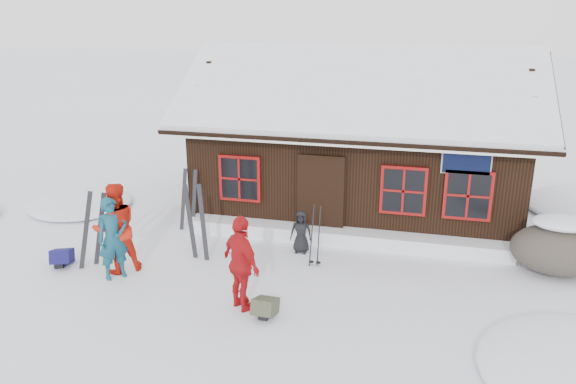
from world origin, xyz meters
name	(u,v)px	position (x,y,z in m)	size (l,w,h in m)	color
ground	(254,278)	(0.00, 0.00, 0.00)	(120.00, 120.00, 0.00)	white
mountain_hut	(360,151)	(1.50, 4.98, 1.58)	(8.90, 6.09, 4.42)	black
snow_drift	(344,236)	(1.50, 2.25, 0.17)	(7.60, 0.60, 0.35)	white
snow_mounds	(347,250)	(1.65, 1.86, 0.00)	(20.60, 13.20, 0.48)	white
skier_teal	(113,238)	(-2.77, -0.63, 0.86)	(0.63, 0.41, 1.72)	navy
skier_orange_left	(116,228)	(-2.86, -0.35, 0.96)	(0.94, 0.73, 1.93)	red
skier_orange_right	(242,264)	(0.15, -1.20, 0.90)	(1.06, 0.44, 1.81)	#B71217
skier_crouched	(301,232)	(0.64, 1.51, 0.50)	(0.49, 0.32, 0.99)	black
boulder	(558,248)	(6.04, 1.78, 0.56)	(1.90, 1.43, 1.12)	#4E463E
ski_pair_left	(93,230)	(-3.48, -0.24, 0.82)	(0.66, 0.37, 1.71)	black
ski_pair_mid	(197,223)	(-1.48, 0.62, 0.84)	(0.52, 0.09, 1.78)	black
ski_pair_right	(189,200)	(-2.37, 2.20, 0.76)	(0.52, 0.18, 1.62)	black
ski_poles	(315,237)	(1.09, 0.89, 0.67)	(0.26, 0.13, 1.43)	black
backpack_blue	(62,259)	(-4.18, -0.42, 0.15)	(0.41, 0.54, 0.29)	#15124D
backpack_olive	(265,310)	(0.64, -1.38, 0.14)	(0.38, 0.51, 0.28)	#3F422F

